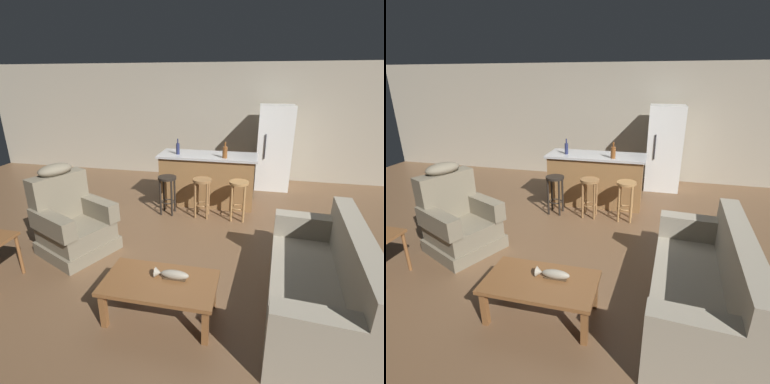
# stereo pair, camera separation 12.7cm
# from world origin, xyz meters

# --- Properties ---
(ground_plane) EXTENTS (12.00, 12.00, 0.00)m
(ground_plane) POSITION_xyz_m (0.00, 0.00, 0.00)
(ground_plane) COLOR brown
(back_wall) EXTENTS (12.00, 0.05, 2.60)m
(back_wall) POSITION_xyz_m (0.00, 3.12, 1.30)
(back_wall) COLOR #A89E89
(back_wall) RESTS_ON ground_plane
(coffee_table) EXTENTS (1.10, 0.60, 0.42)m
(coffee_table) POSITION_xyz_m (0.03, -1.69, 0.36)
(coffee_table) COLOR brown
(coffee_table) RESTS_ON ground_plane
(fish_figurine) EXTENTS (0.34, 0.10, 0.10)m
(fish_figurine) POSITION_xyz_m (0.13, -1.62, 0.46)
(fish_figurine) COLOR #4C3823
(fish_figurine) RESTS_ON coffee_table
(couch) EXTENTS (0.98, 1.96, 0.94)m
(couch) POSITION_xyz_m (1.57, -1.32, 0.34)
(couch) COLOR #9E937F
(couch) RESTS_ON ground_plane
(recliner_near_lamp) EXTENTS (1.11, 1.11, 1.20)m
(recliner_near_lamp) POSITION_xyz_m (-1.53, -0.72, 0.42)
(recliner_near_lamp) COLOR #756B56
(recliner_near_lamp) RESTS_ON ground_plane
(kitchen_island) EXTENTS (1.80, 0.70, 0.95)m
(kitchen_island) POSITION_xyz_m (0.00, 1.35, 0.48)
(kitchen_island) COLOR olive
(kitchen_island) RESTS_ON ground_plane
(bar_stool_left) EXTENTS (0.32, 0.32, 0.68)m
(bar_stool_left) POSITION_xyz_m (-0.60, 0.72, 0.47)
(bar_stool_left) COLOR black
(bar_stool_left) RESTS_ON ground_plane
(bar_stool_middle) EXTENTS (0.32, 0.32, 0.68)m
(bar_stool_middle) POSITION_xyz_m (0.01, 0.72, 0.47)
(bar_stool_middle) COLOR olive
(bar_stool_middle) RESTS_ON ground_plane
(bar_stool_right) EXTENTS (0.32, 0.32, 0.68)m
(bar_stool_right) POSITION_xyz_m (0.62, 0.72, 0.47)
(bar_stool_right) COLOR #A87A47
(bar_stool_right) RESTS_ON ground_plane
(refrigerator) EXTENTS (0.70, 0.69, 1.76)m
(refrigerator) POSITION_xyz_m (1.23, 2.55, 0.88)
(refrigerator) COLOR white
(refrigerator) RESTS_ON ground_plane
(bottle_tall_green) EXTENTS (0.09, 0.09, 0.28)m
(bottle_tall_green) POSITION_xyz_m (0.33, 1.16, 1.06)
(bottle_tall_green) COLOR brown
(bottle_tall_green) RESTS_ON kitchen_island
(bottle_short_amber) EXTENTS (0.06, 0.06, 0.28)m
(bottle_short_amber) POSITION_xyz_m (-0.55, 1.27, 1.06)
(bottle_short_amber) COLOR #23284C
(bottle_short_amber) RESTS_ON kitchen_island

